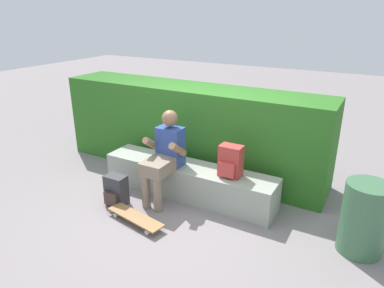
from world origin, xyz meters
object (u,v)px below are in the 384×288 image
(trash_bin, at_px, (364,218))
(person_skater, at_px, (165,154))
(bench_main, at_px, (188,181))
(backpack_on_ground, at_px, (116,190))
(skateboard_near_person, at_px, (135,217))
(backpack_on_bench, at_px, (230,162))

(trash_bin, bearing_deg, person_skater, -178.22)
(bench_main, height_order, person_skater, person_skater)
(backpack_on_ground, bearing_deg, person_skater, 41.97)
(person_skater, relative_size, trash_bin, 1.53)
(bench_main, bearing_deg, skateboard_near_person, -103.65)
(backpack_on_ground, height_order, trash_bin, trash_bin)
(backpack_on_bench, bearing_deg, skateboard_near_person, -133.13)
(bench_main, xyz_separation_m, skateboard_near_person, (-0.22, -0.89, -0.15))
(backpack_on_ground, xyz_separation_m, trash_bin, (2.88, 0.51, 0.20))
(bench_main, distance_m, skateboard_near_person, 0.93)
(backpack_on_bench, distance_m, backpack_on_ground, 1.54)
(bench_main, bearing_deg, trash_bin, -3.80)
(backpack_on_ground, bearing_deg, skateboard_near_person, -25.64)
(bench_main, distance_m, trash_bin, 2.18)
(skateboard_near_person, bearing_deg, person_skater, 90.75)
(skateboard_near_person, xyz_separation_m, backpack_on_ground, (-0.49, 0.24, 0.12))
(skateboard_near_person, distance_m, backpack_on_ground, 0.56)
(bench_main, xyz_separation_m, backpack_on_bench, (0.61, -0.01, 0.42))
(skateboard_near_person, distance_m, trash_bin, 2.52)
(skateboard_near_person, bearing_deg, backpack_on_bench, 46.87)
(trash_bin, bearing_deg, backpack_on_ground, -169.94)
(backpack_on_bench, bearing_deg, person_skater, -165.96)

